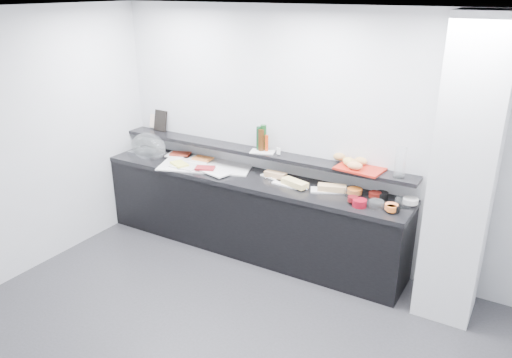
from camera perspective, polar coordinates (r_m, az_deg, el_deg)
The scene contains 56 objects.
ground at distance 4.40m, azimuth -4.82°, elevation -19.47°, with size 5.00×5.00×0.00m, color #2D2D30.
back_wall at distance 5.31m, azimuth 7.24°, elevation 4.48°, with size 5.00×0.02×2.70m, color #B9BDC1.
ceiling at distance 3.35m, azimuth -6.30°, elevation 18.28°, with size 5.00×5.00×0.00m, color white.
column at distance 4.62m, azimuth 22.69°, elevation 0.37°, with size 0.50×0.50×2.70m, color silver.
buffet_cabinet at distance 5.69m, azimuth -0.89°, elevation -4.15°, with size 3.60×0.60×0.85m, color black.
counter_top at distance 5.52m, azimuth -0.92°, elevation 0.08°, with size 3.62×0.62×0.05m, color black.
wall_shelf at distance 5.57m, azimuth 0.01°, elevation 3.08°, with size 3.60×0.25×0.04m, color black.
cloche_base at distance 6.35m, azimuth -12.32°, elevation 2.89°, with size 0.42×0.28×0.04m, color silver.
cloche_dome at distance 6.25m, azimuth -12.19°, elevation 3.63°, with size 0.49×0.32×0.34m, color white.
linen_runner at distance 5.84m, azimuth -5.75°, elevation 1.52°, with size 1.06×0.50×0.01m, color silver.
platter_meat_a at distance 6.20m, azimuth -8.71°, elevation 2.72°, with size 0.32×0.21×0.01m, color white.
food_meat_a at distance 6.19m, azimuth -8.63°, elevation 2.87°, with size 0.24×0.15×0.02m, color maroon.
platter_salmon at distance 6.05m, azimuth -6.65°, elevation 2.35°, with size 0.34×0.23×0.01m, color white.
food_salmon at distance 5.98m, azimuth -6.11°, elevation 2.35°, with size 0.23×0.14×0.02m, color orange.
platter_cheese at distance 5.81m, azimuth -8.11°, elevation 1.48°, with size 0.32×0.22×0.01m, color silver.
food_cheese at distance 5.84m, azimuth -8.75°, elevation 1.72°, with size 0.22×0.14×0.02m, color #EEED5C.
platter_meat_b at distance 5.59m, azimuth -4.54°, elevation 0.83°, with size 0.34×0.23×0.01m, color white.
food_meat_b at distance 5.66m, azimuth -5.85°, elevation 1.26°, with size 0.21×0.14×0.02m, color maroon.
sandwich_plate_left at distance 5.46m, azimuth 2.36°, elevation 0.18°, with size 0.36×0.15×0.01m, color white.
sandwich_food_left at distance 5.43m, azimuth 2.24°, elevation 0.50°, with size 0.24×0.09×0.06m, color tan.
tongs_left at distance 5.41m, azimuth 1.76°, elevation 0.14°, with size 0.01×0.01×0.16m, color #B4B6BB.
sandwich_plate_mid at distance 5.28m, azimuth 3.57°, elevation -0.58°, with size 0.31×0.13×0.01m, color white.
sandwich_food_mid at distance 5.21m, azimuth 4.44°, elevation -0.47°, with size 0.30×0.11×0.06m, color #DCC273.
tongs_mid at distance 5.15m, azimuth 5.04°, elevation -1.06°, with size 0.01×0.01×0.16m, color silver.
sandwich_plate_right at distance 5.16m, azimuth 8.13°, elevation -1.29°, with size 0.33×0.14×0.01m, color white.
sandwich_food_right at distance 5.13m, azimuth 8.68°, elevation -1.00°, with size 0.29×0.11×0.06m, color tan.
tongs_right at distance 5.13m, azimuth 8.56°, elevation -1.32°, with size 0.01×0.01×0.16m, color #A9ACB0.
bowl_glass_fruit at distance 5.10m, azimuth 11.01°, elevation -1.42°, with size 0.19×0.19×0.07m, color silver.
fill_glass_fruit at distance 5.09m, azimuth 11.21°, elevation -1.35°, with size 0.15×0.15×0.05m, color #D0621C.
bowl_black_jam at distance 5.06m, azimuth 14.14°, elevation -1.85°, with size 0.13×0.13×0.07m, color black.
fill_black_jam at distance 5.04m, azimuth 13.45°, elevation -1.75°, with size 0.12×0.12×0.05m, color #4E0F0B.
bowl_glass_cream at distance 4.96m, azimuth 16.49°, elevation -2.60°, with size 0.16×0.16×0.07m, color white.
fill_glass_cream at distance 4.99m, azimuth 17.25°, elevation -2.39°, with size 0.15×0.15×0.05m, color silver.
bowl_red_jam at distance 4.85m, azimuth 11.74°, elevation -2.71°, with size 0.14×0.14×0.07m, color maroon.
fill_red_jam at distance 4.90m, azimuth 11.00°, elevation -2.25°, with size 0.10×0.10×0.05m, color #530B10.
bowl_glass_salmon at distance 4.86m, azimuth 13.58°, elevation -2.82°, with size 0.14×0.14×0.07m, color white.
fill_glass_salmon at distance 4.81m, azimuth 15.22°, elevation -3.08°, with size 0.12×0.12×0.05m, color #FD7A3D.
bowl_black_fruit at distance 4.81m, azimuth 15.44°, elevation -3.23°, with size 0.12×0.12×0.07m, color black.
fill_black_fruit at distance 4.77m, azimuth 15.22°, elevation -3.29°, with size 0.09×0.09×0.05m, color orange.
framed_print at distance 6.43m, azimuth -10.87°, elevation 6.57°, with size 0.20×0.02×0.26m, color black.
print_art at distance 6.52m, azimuth -11.49°, elevation 6.72°, with size 0.16×0.00×0.22m, color #D3AC98.
condiment_tray at distance 5.50m, azimuth 0.76°, elevation 3.14°, with size 0.27×0.16×0.01m, color silver.
bottle_green_a at distance 5.52m, azimuth 0.32°, elevation 4.69°, with size 0.06×0.06×0.26m, color #0D3218.
bottle_brown at distance 5.50m, azimuth 0.60°, elevation 4.49°, with size 0.06×0.06×0.24m, color #3C210B.
bottle_green_b at distance 5.52m, azimuth 0.84°, elevation 4.78°, with size 0.07×0.07×0.28m, color #103E17.
bottle_hot at distance 5.49m, azimuth 1.22°, elevation 4.13°, with size 0.04×0.04×0.18m, color red.
shaker_salt at distance 5.39m, azimuth 2.67°, elevation 3.19°, with size 0.03×0.03×0.07m, color white.
shaker_pepper at distance 5.41m, azimuth 2.54°, elevation 3.24°, with size 0.03×0.03×0.07m, color white.
bread_tray at distance 5.09m, azimuth 11.81°, elevation 1.18°, with size 0.46×0.32×0.02m, color #AB1F12.
bread_roll_nw at distance 5.24m, azimuth 9.51°, elevation 2.52°, with size 0.13×0.08×0.08m, color #B38244.
bread_roll_ne at distance 5.15m, azimuth 11.89°, elevation 2.01°, with size 0.13×0.08×0.08m, color tan.
bread_roll_sw at distance 5.09m, azimuth 10.55°, elevation 1.88°, with size 0.12×0.08×0.08m, color tan.
bread_roll_se at distance 5.00m, azimuth 11.23°, elevation 1.50°, with size 0.15×0.10×0.08m, color #CD874E.
bread_roll_midw at distance 5.12m, azimuth 10.58°, elevation 2.00°, with size 0.14×0.09×0.08m, color tan.
bread_roll_mide at distance 5.09m, azimuth 10.87°, elevation 1.87°, with size 0.15×0.10×0.08m, color #AC7D41.
carafe at distance 4.91m, azimuth 16.17°, elevation 1.79°, with size 0.11×0.11×0.30m, color white.
Camera 1 is at (1.99, -2.69, 2.86)m, focal length 35.00 mm.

